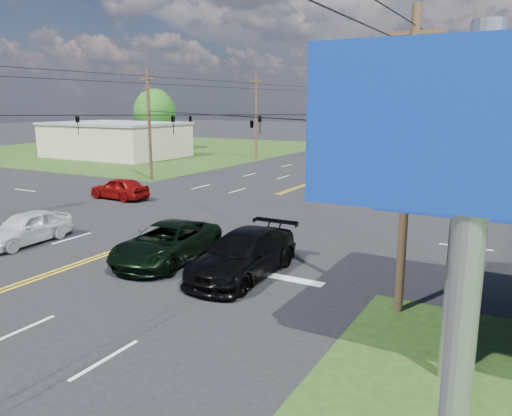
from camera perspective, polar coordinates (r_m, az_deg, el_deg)
The scene contains 18 objects.
ground at distance 30.31m, azimuth -4.34°, elevation -0.85°, with size 280.00×280.00×0.00m, color black.
grass_nw at distance 76.75m, azimuth -13.05°, elevation 6.63°, with size 46.00×48.00×0.03m, color #1A3812.
stop_bar at distance 21.22m, azimuth -5.01°, elevation -6.49°, with size 10.00×0.50×0.02m, color silver.
retail_nw at distance 65.93m, azimuth -15.74°, elevation 7.41°, with size 16.00×11.00×4.00m, color #C4B893.
pole_se at distance 16.07m, azimuth 16.90°, elevation 5.08°, with size 1.60×0.28×9.50m.
pole_nw at distance 44.68m, azimuth -12.11°, elevation 9.40°, with size 1.60×0.28×9.50m.
pole_ne at distance 33.82m, azimuth 23.66°, elevation 7.94°, with size 1.60×0.28×9.50m.
pole_left_far at distance 60.28m, azimuth 0.03°, elevation 10.49°, with size 1.60×0.28×10.00m.
pole_right_far at distance 52.73m, azimuth 25.87°, elevation 9.11°, with size 1.60×0.28×10.00m.
span_wire_signals at distance 29.58m, azimuth -4.53°, elevation 10.55°, with size 26.00×18.00×1.13m.
power_lines at distance 27.99m, azimuth -6.98°, elevation 15.76°, with size 26.04×100.00×0.64m.
tree_right_a at distance 36.73m, azimuth 25.71°, elevation 7.93°, with size 5.70×5.70×8.18m.
tree_far_l at distance 74.49m, azimuth -11.50°, elevation 10.55°, with size 6.08×6.08×8.72m.
pickup_dkgreen at distance 21.76m, azimuth -10.16°, elevation -3.92°, with size 2.71×5.89×1.64m, color black.
suv_black at distance 19.62m, azimuth -1.45°, elevation -5.32°, with size 2.45×6.02×1.75m, color black.
pickup_white at distance 26.53m, azimuth -24.76°, elevation -2.04°, with size 1.86×4.62×1.57m, color silver.
sedan_red at distance 36.54m, azimuth -15.33°, elevation 2.19°, with size 1.83×4.55×1.55m, color maroon.
polesign_se at distance 3.47m, azimuth 22.78°, elevation -8.49°, with size 2.11×0.35×7.15m.
Camera 1 is at (16.40, -12.60, 6.69)m, focal length 35.00 mm.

